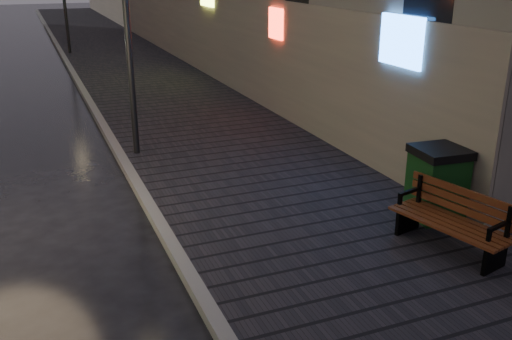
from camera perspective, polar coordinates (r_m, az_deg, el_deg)
The scene contains 5 objects.
ground at distance 7.40m, azimuth -17.06°, elevation -14.87°, with size 120.00×120.00×0.00m, color black.
sidewalk at distance 27.75m, azimuth -13.62°, elevation 11.13°, with size 4.60×58.00×0.15m, color black.
curb at distance 27.49m, azimuth -18.64°, elevation 10.58°, with size 0.20×58.00×0.15m, color slate.
bench at distance 8.79m, azimuth 19.13°, elevation -4.73°, with size 1.03×1.90×0.92m.
trash_bin at distance 9.71m, azimuth 17.65°, elevation -1.20°, with size 0.85×0.85×1.21m.
Camera 1 is at (-0.23, -6.13, 4.13)m, focal length 40.00 mm.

